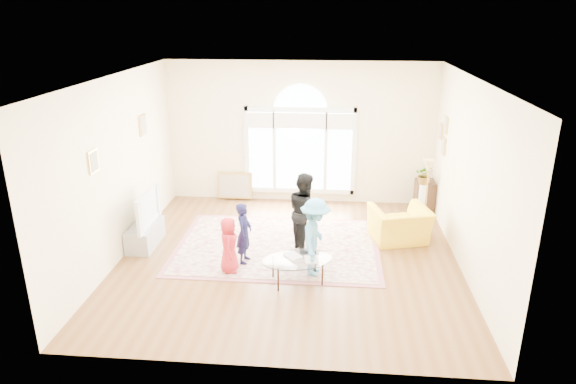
# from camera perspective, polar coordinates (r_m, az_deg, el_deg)

# --- Properties ---
(ground) EXTENTS (6.00, 6.00, 0.00)m
(ground) POSITION_cam_1_polar(r_m,az_deg,el_deg) (9.33, 0.07, -7.34)
(ground) COLOR brown
(ground) RESTS_ON ground
(room_shell) EXTENTS (6.00, 6.00, 6.00)m
(room_shell) POSITION_cam_1_polar(r_m,az_deg,el_deg) (11.45, 1.35, 6.19)
(room_shell) COLOR beige
(room_shell) RESTS_ON ground
(area_rug) EXTENTS (3.60, 2.60, 0.02)m
(area_rug) POSITION_cam_1_polar(r_m,az_deg,el_deg) (9.76, -1.17, -6.01)
(area_rug) COLOR beige
(area_rug) RESTS_ON ground
(rug_border) EXTENTS (3.80, 2.80, 0.01)m
(rug_border) POSITION_cam_1_polar(r_m,az_deg,el_deg) (9.76, -1.17, -6.03)
(rug_border) COLOR #9A575D
(rug_border) RESTS_ON ground
(tv_console) EXTENTS (0.45, 1.00, 0.42)m
(tv_console) POSITION_cam_1_polar(r_m,az_deg,el_deg) (10.10, -15.58, -4.61)
(tv_console) COLOR #979A9F
(tv_console) RESTS_ON ground
(television) EXTENTS (0.18, 1.15, 0.66)m
(television) POSITION_cam_1_polar(r_m,az_deg,el_deg) (9.89, -15.82, -1.75)
(television) COLOR black
(television) RESTS_ON tv_console
(coffee_table) EXTENTS (1.32, 1.05, 0.54)m
(coffee_table) POSITION_cam_1_polar(r_m,az_deg,el_deg) (8.39, 1.06, -7.55)
(coffee_table) COLOR silver
(coffee_table) RESTS_ON ground
(armchair) EXTENTS (1.25, 1.16, 0.68)m
(armchair) POSITION_cam_1_polar(r_m,az_deg,el_deg) (10.08, 12.30, -3.57)
(armchair) COLOR yellow
(armchair) RESTS_ON ground
(side_cabinet) EXTENTS (0.40, 0.50, 0.70)m
(side_cabinet) POSITION_cam_1_polar(r_m,az_deg,el_deg) (11.68, 14.90, -0.46)
(side_cabinet) COLOR black
(side_cabinet) RESTS_ON ground
(floor_lamp) EXTENTS (0.31, 0.31, 1.51)m
(floor_lamp) POSITION_cam_1_polar(r_m,az_deg,el_deg) (10.29, 15.34, 2.26)
(floor_lamp) COLOR black
(floor_lamp) RESTS_ON ground
(plant_pedestal) EXTENTS (0.20, 0.20, 0.70)m
(plant_pedestal) POSITION_cam_1_polar(r_m,az_deg,el_deg) (11.47, 14.67, -0.81)
(plant_pedestal) COLOR white
(plant_pedestal) RESTS_ON ground
(potted_plant) EXTENTS (0.44, 0.40, 0.41)m
(potted_plant) POSITION_cam_1_polar(r_m,az_deg,el_deg) (11.29, 14.91, 1.84)
(potted_plant) COLOR #33722D
(potted_plant) RESTS_ON plant_pedestal
(leaning_picture) EXTENTS (0.80, 0.14, 0.62)m
(leaning_picture) POSITION_cam_1_polar(r_m,az_deg,el_deg) (12.16, -5.84, -0.82)
(leaning_picture) COLOR tan
(leaning_picture) RESTS_ON ground
(child_red) EXTENTS (0.36, 0.50, 0.97)m
(child_red) POSITION_cam_1_polar(r_m,az_deg,el_deg) (8.71, -6.59, -5.84)
(child_red) COLOR red
(child_red) RESTS_ON area_rug
(child_navy) EXTENTS (0.30, 0.42, 1.09)m
(child_navy) POSITION_cam_1_polar(r_m,az_deg,el_deg) (8.97, -4.90, -4.56)
(child_navy) COLOR #131237
(child_navy) RESTS_ON area_rug
(child_black) EXTENTS (0.80, 0.88, 1.47)m
(child_black) POSITION_cam_1_polar(r_m,az_deg,el_deg) (9.36, 1.87, -2.20)
(child_black) COLOR black
(child_black) RESTS_ON area_rug
(child_blue) EXTENTS (0.60, 0.92, 1.34)m
(child_blue) POSITION_cam_1_polar(r_m,az_deg,el_deg) (8.51, 3.03, -5.03)
(child_blue) COLOR #509ECA
(child_blue) RESTS_ON area_rug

